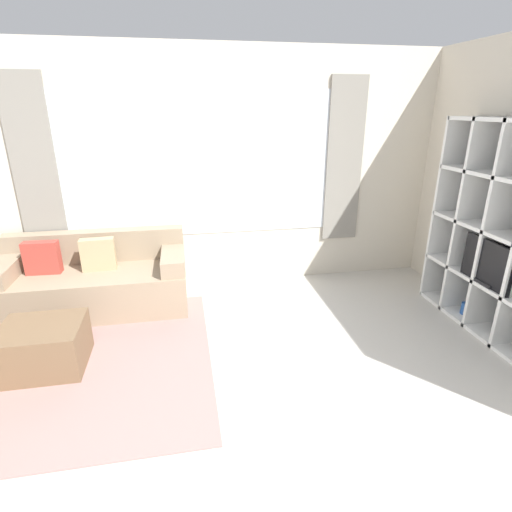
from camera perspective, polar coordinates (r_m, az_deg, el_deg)
wall_back at (r=4.67m, az=-8.00°, el=11.68°), size 6.80×0.11×2.70m
area_rug at (r=3.94m, az=-29.54°, el=-13.89°), size 2.99×2.21×0.01m
couch_main at (r=4.62m, az=-22.03°, el=-3.39°), size 1.90×0.82×0.79m
ottoman at (r=3.81m, az=-28.06°, el=-11.43°), size 0.65×0.56×0.39m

